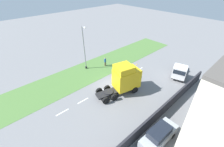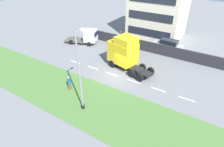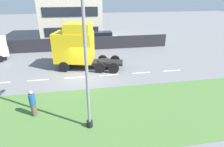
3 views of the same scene
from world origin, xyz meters
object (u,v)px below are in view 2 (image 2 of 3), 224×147
object	(u,v)px
flatbed_truck	(88,37)
pedestrian	(69,83)
lamp_post	(80,77)
parked_car	(168,46)
lorry_cab	(124,52)

from	to	relation	value
flatbed_truck	pedestrian	distance (m)	13.55
lamp_post	pedestrian	world-z (taller)	lamp_post
parked_car	lamp_post	xyz separation A→B (m)	(-17.81, 2.99, 2.76)
parked_car	pedestrian	bearing A→B (deg)	160.84
flatbed_truck	parked_car	bearing A→B (deg)	90.04
pedestrian	lorry_cab	bearing A→B (deg)	-19.68
lorry_cab	flatbed_truck	bearing A→B (deg)	81.12
flatbed_truck	parked_car	distance (m)	13.61
flatbed_truck	pedestrian	size ratio (longest dim) A/B	3.45
lorry_cab	flatbed_truck	size ratio (longest dim) A/B	1.15
lorry_cab	pedestrian	world-z (taller)	lorry_cab
flatbed_truck	pedestrian	xyz separation A→B (m)	(-11.85, -6.55, -0.50)
lorry_cab	flatbed_truck	distance (m)	10.22
lorry_cab	parked_car	distance (m)	9.13
lamp_post	pedestrian	distance (m)	4.73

